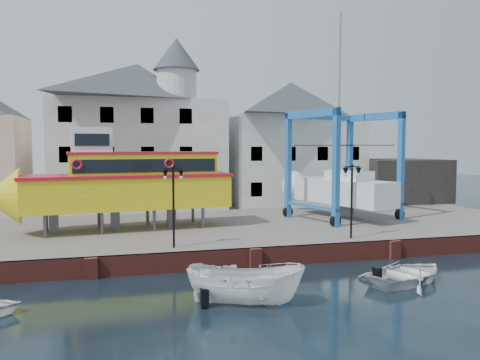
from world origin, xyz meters
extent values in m
plane|color=black|center=(0.00, 0.00, 0.00)|extent=(140.00, 140.00, 0.00)
cube|color=slate|center=(0.00, 11.00, 0.50)|extent=(44.00, 22.00, 1.00)
cube|color=maroon|center=(0.00, 0.12, 0.50)|extent=(44.00, 0.25, 1.00)
cube|color=maroon|center=(-8.00, -0.05, 0.50)|extent=(0.60, 0.36, 1.00)
cube|color=maroon|center=(0.00, -0.05, 0.50)|extent=(0.60, 0.36, 1.00)
cube|color=maroon|center=(8.00, -0.05, 0.50)|extent=(0.60, 0.36, 1.00)
cube|color=beige|center=(-5.00, 18.50, 5.50)|extent=(14.00, 8.00, 9.00)
pyramid|color=#353C43|center=(-5.00, 18.50, 11.60)|extent=(14.00, 8.00, 3.20)
cube|color=black|center=(-10.50, 14.54, 2.60)|extent=(1.00, 0.08, 1.20)
cube|color=black|center=(-7.50, 14.54, 2.60)|extent=(1.00, 0.08, 1.20)
cube|color=black|center=(-4.50, 14.54, 2.60)|extent=(1.00, 0.08, 1.20)
cube|color=black|center=(-1.50, 14.54, 2.60)|extent=(1.00, 0.08, 1.20)
cube|color=black|center=(-10.50, 14.54, 5.60)|extent=(1.00, 0.08, 1.20)
cube|color=black|center=(-7.50, 14.54, 5.60)|extent=(1.00, 0.08, 1.20)
cube|color=black|center=(-4.50, 14.54, 5.60)|extent=(1.00, 0.08, 1.20)
cube|color=black|center=(-1.50, 14.54, 5.60)|extent=(1.00, 0.08, 1.20)
cube|color=black|center=(-10.50, 14.54, 8.60)|extent=(1.00, 0.08, 1.20)
cube|color=black|center=(-7.50, 14.54, 8.60)|extent=(1.00, 0.08, 1.20)
cube|color=black|center=(-4.50, 14.54, 8.60)|extent=(1.00, 0.08, 1.20)
cube|color=black|center=(-1.50, 14.54, 8.60)|extent=(1.00, 0.08, 1.20)
cylinder|color=beige|center=(-2.00, 16.10, 11.20)|extent=(3.20, 3.20, 2.40)
cone|color=#353C43|center=(-2.00, 16.10, 13.70)|extent=(3.80, 3.80, 2.60)
cube|color=beige|center=(9.00, 19.00, 5.00)|extent=(12.00, 8.00, 8.00)
pyramid|color=#353C43|center=(9.00, 19.00, 10.60)|extent=(12.00, 8.00, 3.20)
cube|color=black|center=(4.50, 15.04, 2.60)|extent=(1.00, 0.08, 1.20)
cube|color=black|center=(7.50, 15.04, 2.60)|extent=(1.00, 0.08, 1.20)
cube|color=black|center=(10.50, 15.04, 2.60)|extent=(1.00, 0.08, 1.20)
cube|color=black|center=(13.50, 15.04, 2.60)|extent=(1.00, 0.08, 1.20)
cube|color=black|center=(4.50, 15.04, 5.60)|extent=(1.00, 0.08, 1.20)
cube|color=black|center=(7.50, 15.04, 5.60)|extent=(1.00, 0.08, 1.20)
cube|color=black|center=(10.50, 15.04, 5.60)|extent=(1.00, 0.08, 1.20)
cube|color=black|center=(13.50, 15.04, 5.60)|extent=(1.00, 0.08, 1.20)
cube|color=black|center=(19.00, 17.00, 3.00)|extent=(8.00, 7.00, 4.00)
cylinder|color=black|center=(-4.00, 1.20, 3.00)|extent=(0.12, 0.12, 4.00)
cube|color=black|center=(-4.00, 1.20, 5.05)|extent=(0.90, 0.06, 0.06)
sphere|color=black|center=(-4.00, 1.20, 5.12)|extent=(0.16, 0.16, 0.16)
cone|color=black|center=(-4.40, 1.20, 4.78)|extent=(0.32, 0.32, 0.45)
sphere|color=white|center=(-4.40, 1.20, 4.60)|extent=(0.18, 0.18, 0.18)
cone|color=black|center=(-3.60, 1.20, 4.78)|extent=(0.32, 0.32, 0.45)
sphere|color=white|center=(-3.60, 1.20, 4.60)|extent=(0.18, 0.18, 0.18)
cylinder|color=black|center=(6.00, 1.20, 3.00)|extent=(0.12, 0.12, 4.00)
cube|color=black|center=(6.00, 1.20, 5.05)|extent=(0.90, 0.06, 0.06)
sphere|color=black|center=(6.00, 1.20, 5.12)|extent=(0.16, 0.16, 0.16)
cone|color=black|center=(5.60, 1.20, 4.78)|extent=(0.32, 0.32, 0.45)
sphere|color=white|center=(5.60, 1.20, 4.60)|extent=(0.18, 0.18, 0.18)
cone|color=black|center=(6.40, 1.20, 4.78)|extent=(0.32, 0.32, 0.45)
sphere|color=white|center=(6.40, 1.20, 4.60)|extent=(0.18, 0.18, 0.18)
cylinder|color=#59595E|center=(-10.79, 5.64, 1.67)|extent=(0.22, 0.22, 1.33)
cylinder|color=#59595E|center=(-11.06, 8.11, 1.67)|extent=(0.22, 0.22, 1.33)
cylinder|color=#59595E|center=(-7.70, 5.98, 1.67)|extent=(0.22, 0.22, 1.33)
cylinder|color=#59595E|center=(-7.98, 8.45, 1.67)|extent=(0.22, 0.22, 1.33)
cylinder|color=#59595E|center=(-4.62, 6.32, 1.67)|extent=(0.22, 0.22, 1.33)
cylinder|color=#59595E|center=(-4.89, 8.79, 1.67)|extent=(0.22, 0.22, 1.33)
cylinder|color=#59595E|center=(-1.53, 6.66, 1.67)|extent=(0.22, 0.22, 1.33)
cylinder|color=#59595E|center=(-1.80, 9.13, 1.67)|extent=(0.22, 0.22, 1.33)
cube|color=#59595E|center=(-10.49, 6.93, 1.67)|extent=(0.58, 0.50, 1.33)
cube|color=#59595E|center=(-6.96, 7.31, 1.67)|extent=(0.58, 0.50, 1.33)
cube|color=#59595E|center=(-3.43, 7.70, 1.67)|extent=(0.58, 0.50, 1.33)
cube|color=#E5BF09|center=(-6.08, 7.41, 3.31)|extent=(12.72, 4.71, 1.95)
cone|color=#E5BF09|center=(-13.22, 6.63, 3.31)|extent=(2.31, 3.56, 3.37)
cube|color=red|center=(-6.08, 7.41, 4.37)|extent=(13.00, 4.88, 0.20)
cube|color=#E5BF09|center=(-5.19, 7.51, 4.99)|extent=(9.15, 3.97, 1.42)
cube|color=black|center=(-5.03, 5.98, 5.04)|extent=(8.47, 0.99, 0.80)
cube|color=black|center=(-5.36, 9.04, 5.04)|extent=(8.47, 0.99, 0.80)
cube|color=red|center=(-5.19, 7.51, 5.78)|extent=(9.34, 4.07, 0.16)
cube|color=white|center=(-8.28, 7.17, 6.51)|extent=(2.55, 2.55, 1.61)
cube|color=black|center=(-8.15, 5.99, 6.58)|extent=(1.93, 0.27, 0.71)
torus|color=red|center=(-8.99, 5.49, 5.17)|extent=(0.63, 0.19, 0.62)
torus|color=red|center=(-3.70, 6.07, 5.17)|extent=(0.63, 0.19, 0.62)
cube|color=#235CB0|center=(6.80, 4.84, 4.81)|extent=(0.48, 0.48, 7.62)
cylinder|color=black|center=(6.80, 4.84, 1.38)|extent=(0.81, 0.48, 0.76)
cube|color=#235CB0|center=(5.33, 9.68, 4.81)|extent=(0.48, 0.48, 7.62)
cylinder|color=black|center=(5.33, 9.68, 1.38)|extent=(0.81, 0.48, 0.76)
cube|color=#235CB0|center=(12.69, 6.63, 4.81)|extent=(0.48, 0.48, 7.62)
cylinder|color=black|center=(12.69, 6.63, 1.38)|extent=(0.81, 0.48, 0.76)
cube|color=#235CB0|center=(11.22, 11.47, 4.81)|extent=(0.48, 0.48, 7.62)
cylinder|color=black|center=(11.22, 11.47, 1.38)|extent=(0.81, 0.48, 0.76)
cube|color=#235CB0|center=(6.07, 7.26, 8.43)|extent=(1.95, 5.32, 0.53)
cube|color=#235CB0|center=(6.07, 7.26, 2.09)|extent=(1.84, 5.28, 0.23)
cube|color=#235CB0|center=(11.95, 9.05, 8.43)|extent=(1.95, 5.32, 0.53)
cube|color=#235CB0|center=(11.95, 9.05, 2.09)|extent=(1.84, 5.28, 0.23)
cube|color=#235CB0|center=(8.27, 10.57, 8.43)|extent=(6.36, 2.26, 0.38)
cube|color=white|center=(9.01, 8.15, 2.96)|extent=(4.77, 8.54, 1.74)
cone|color=white|center=(7.60, 12.79, 2.96)|extent=(2.90, 2.39, 2.50)
cube|color=#59595E|center=(9.01, 8.15, 1.71)|extent=(0.82, 1.95, 0.76)
cube|color=white|center=(9.17, 7.63, 4.16)|extent=(2.62, 3.63, 0.65)
cylinder|color=#99999E|center=(8.85, 8.67, 9.81)|extent=(0.20, 0.20, 11.97)
cube|color=black|center=(9.58, 6.28, 6.29)|extent=(5.71, 1.84, 0.05)
cube|color=black|center=(8.44, 10.03, 6.29)|extent=(5.71, 1.84, 0.05)
imported|color=white|center=(-1.97, -5.26, 0.00)|extent=(5.01, 3.51, 1.81)
imported|color=white|center=(6.11, -4.09, 0.00)|extent=(5.48, 4.75, 0.95)
camera|label=1|loc=(-6.62, -22.57, 6.14)|focal=35.00mm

